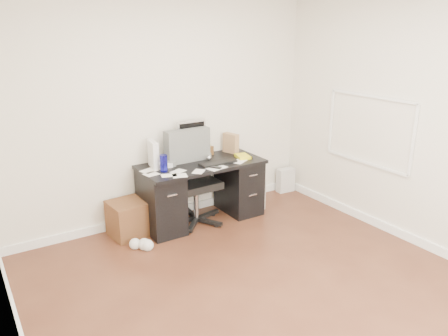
{
  "coord_description": "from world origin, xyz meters",
  "views": [
    {
      "loc": [
        -2.16,
        -2.74,
        2.33
      ],
      "look_at": [
        0.34,
        1.2,
        0.8
      ],
      "focal_mm": 35.0,
      "sensor_mm": 36.0,
      "label": 1
    }
  ],
  "objects_px": {
    "lcd_monitor": "(192,139)",
    "pc_tower": "(252,190)",
    "desk": "(202,190)",
    "wicker_basket": "(129,218)",
    "office_chair": "(196,179)",
    "keyboard": "(218,163)"
  },
  "relations": [
    {
      "from": "desk",
      "to": "office_chair",
      "type": "xyz_separation_m",
      "value": [
        -0.1,
        -0.03,
        0.17
      ]
    },
    {
      "from": "desk",
      "to": "lcd_monitor",
      "type": "relative_size",
      "value": 3.08
    },
    {
      "from": "desk",
      "to": "office_chair",
      "type": "height_order",
      "value": "office_chair"
    },
    {
      "from": "office_chair",
      "to": "pc_tower",
      "type": "height_order",
      "value": "office_chair"
    },
    {
      "from": "keyboard",
      "to": "wicker_basket",
      "type": "bearing_deg",
      "value": 166.2
    },
    {
      "from": "lcd_monitor",
      "to": "keyboard",
      "type": "xyz_separation_m",
      "value": [
        0.15,
        -0.37,
        -0.23
      ]
    },
    {
      "from": "keyboard",
      "to": "pc_tower",
      "type": "height_order",
      "value": "keyboard"
    },
    {
      "from": "office_chair",
      "to": "keyboard",
      "type": "bearing_deg",
      "value": -27.69
    },
    {
      "from": "lcd_monitor",
      "to": "pc_tower",
      "type": "height_order",
      "value": "lcd_monitor"
    },
    {
      "from": "desk",
      "to": "pc_tower",
      "type": "bearing_deg",
      "value": 3.55
    },
    {
      "from": "desk",
      "to": "lcd_monitor",
      "type": "bearing_deg",
      "value": 91.73
    },
    {
      "from": "keyboard",
      "to": "office_chair",
      "type": "xyz_separation_m",
      "value": [
        -0.24,
        0.12,
        -0.19
      ]
    },
    {
      "from": "desk",
      "to": "keyboard",
      "type": "relative_size",
      "value": 3.25
    },
    {
      "from": "desk",
      "to": "pc_tower",
      "type": "distance_m",
      "value": 0.83
    },
    {
      "from": "wicker_basket",
      "to": "desk",
      "type": "bearing_deg",
      "value": -5.77
    },
    {
      "from": "office_chair",
      "to": "wicker_basket",
      "type": "distance_m",
      "value": 0.91
    },
    {
      "from": "keyboard",
      "to": "lcd_monitor",
      "type": "bearing_deg",
      "value": 111.4
    },
    {
      "from": "office_chair",
      "to": "pc_tower",
      "type": "bearing_deg",
      "value": 3.17
    },
    {
      "from": "desk",
      "to": "wicker_basket",
      "type": "distance_m",
      "value": 0.95
    },
    {
      "from": "keyboard",
      "to": "pc_tower",
      "type": "distance_m",
      "value": 0.88
    },
    {
      "from": "lcd_monitor",
      "to": "wicker_basket",
      "type": "distance_m",
      "value": 1.22
    },
    {
      "from": "desk",
      "to": "pc_tower",
      "type": "relative_size",
      "value": 3.56
    }
  ]
}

